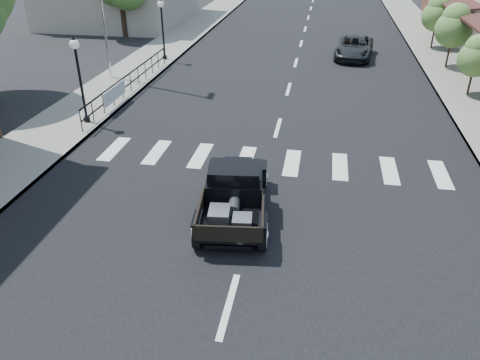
# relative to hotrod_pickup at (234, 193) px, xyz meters

# --- Properties ---
(ground) EXTENTS (120.00, 120.00, 0.00)m
(ground) POSITION_rel_hotrod_pickup_xyz_m (0.54, -0.50, -0.73)
(ground) COLOR black
(ground) RESTS_ON ground
(road) EXTENTS (14.00, 80.00, 0.02)m
(road) POSITION_rel_hotrod_pickup_xyz_m (0.54, 14.50, -0.72)
(road) COLOR black
(road) RESTS_ON ground
(road_markings) EXTENTS (12.00, 60.00, 0.06)m
(road_markings) POSITION_rel_hotrod_pickup_xyz_m (0.54, 9.50, -0.73)
(road_markings) COLOR silver
(road_markings) RESTS_ON ground
(sidewalk_left) EXTENTS (3.00, 80.00, 0.15)m
(sidewalk_left) POSITION_rel_hotrod_pickup_xyz_m (-7.96, 14.50, -0.66)
(sidewalk_left) COLOR gray
(sidewalk_left) RESTS_ON ground
(sidewalk_right) EXTENTS (3.00, 80.00, 0.15)m
(sidewalk_right) POSITION_rel_hotrod_pickup_xyz_m (9.04, 14.50, -0.66)
(sidewalk_right) COLOR gray
(sidewalk_right) RESTS_ON ground
(railing) EXTENTS (0.08, 10.00, 1.00)m
(railing) POSITION_rel_hotrod_pickup_xyz_m (-6.76, 9.50, -0.08)
(railing) COLOR black
(railing) RESTS_ON sidewalk_left
(banner) EXTENTS (0.04, 2.20, 0.60)m
(banner) POSITION_rel_hotrod_pickup_xyz_m (-6.68, 7.50, -0.28)
(banner) COLOR silver
(banner) RESTS_ON sidewalk_left
(lamp_post_b) EXTENTS (0.36, 0.36, 3.37)m
(lamp_post_b) POSITION_rel_hotrod_pickup_xyz_m (-7.06, 5.50, 1.10)
(lamp_post_b) COLOR black
(lamp_post_b) RESTS_ON sidewalk_left
(lamp_post_c) EXTENTS (0.36, 0.36, 3.37)m
(lamp_post_c) POSITION_rel_hotrod_pickup_xyz_m (-7.06, 15.50, 1.10)
(lamp_post_c) COLOR black
(lamp_post_c) RESTS_ON sidewalk_left
(small_tree_c) EXTENTS (1.58, 1.58, 2.64)m
(small_tree_c) POSITION_rel_hotrod_pickup_xyz_m (8.84, 11.77, 0.73)
(small_tree_c) COLOR #4C7334
(small_tree_c) RESTS_ON sidewalk_right
(small_tree_d) EXTENTS (1.94, 1.94, 3.24)m
(small_tree_d) POSITION_rel_hotrod_pickup_xyz_m (8.84, 16.68, 1.03)
(small_tree_d) COLOR #4C7334
(small_tree_d) RESTS_ON sidewalk_right
(small_tree_e) EXTENTS (1.85, 1.85, 3.08)m
(small_tree_e) POSITION_rel_hotrod_pickup_xyz_m (8.84, 21.27, 0.95)
(small_tree_e) COLOR #4C7334
(small_tree_e) RESTS_ON sidewalk_right
(hotrod_pickup) EXTENTS (2.45, 4.44, 1.47)m
(hotrod_pickup) POSITION_rel_hotrod_pickup_xyz_m (0.00, 0.00, 0.00)
(hotrod_pickup) COLOR black
(hotrod_pickup) RESTS_ON ground
(second_car) EXTENTS (2.55, 4.65, 1.23)m
(second_car) POSITION_rel_hotrod_pickup_xyz_m (3.87, 18.30, -0.12)
(second_car) COLOR black
(second_car) RESTS_ON ground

